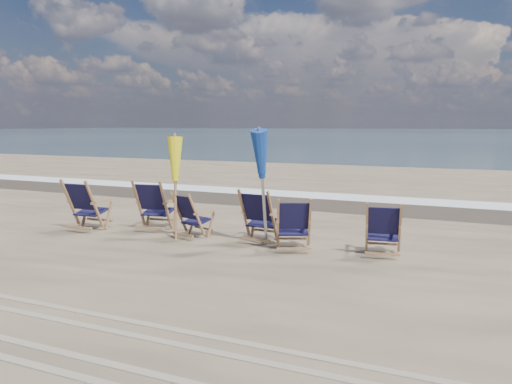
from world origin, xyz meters
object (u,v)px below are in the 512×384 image
(umbrella_blue, at_px, (263,157))
(beach_chair_1, at_px, (165,206))
(beach_chair_0, at_px, (94,206))
(beach_chair_2, at_px, (197,217))
(beach_chair_4, at_px, (310,225))
(umbrella_yellow, at_px, (175,165))
(beach_chair_3, at_px, (272,218))
(beach_chair_5, at_px, (400,231))

(umbrella_blue, bearing_deg, beach_chair_1, 170.63)
(beach_chair_0, distance_m, beach_chair_2, 2.26)
(beach_chair_4, relative_size, umbrella_yellow, 0.50)
(beach_chair_2, distance_m, beach_chair_3, 1.47)
(beach_chair_0, relative_size, beach_chair_1, 1.01)
(beach_chair_0, bearing_deg, beach_chair_4, -178.72)
(beach_chair_4, xyz_separation_m, umbrella_blue, (-0.85, -0.02, 1.14))
(beach_chair_1, relative_size, beach_chair_3, 1.06)
(beach_chair_4, bearing_deg, umbrella_yellow, -22.64)
(beach_chair_2, relative_size, umbrella_yellow, 0.47)
(umbrella_yellow, bearing_deg, beach_chair_0, -171.39)
(beach_chair_3, height_order, beach_chair_4, beach_chair_3)
(beach_chair_0, bearing_deg, beach_chair_3, -174.66)
(beach_chair_0, height_order, umbrella_blue, umbrella_blue)
(beach_chair_0, relative_size, beach_chair_5, 1.16)
(beach_chair_0, xyz_separation_m, beach_chair_5, (5.95, 0.46, -0.08))
(beach_chair_3, distance_m, beach_chair_5, 2.26)
(beach_chair_4, distance_m, umbrella_blue, 1.42)
(beach_chair_2, xyz_separation_m, beach_chair_4, (2.23, 0.01, 0.02))
(beach_chair_0, relative_size, umbrella_blue, 0.51)
(beach_chair_4, bearing_deg, beach_chair_5, 165.18)
(beach_chair_4, bearing_deg, umbrella_blue, -20.81)
(beach_chair_1, height_order, beach_chair_2, beach_chair_1)
(umbrella_yellow, bearing_deg, beach_chair_3, 6.26)
(beach_chair_2, xyz_separation_m, beach_chair_3, (1.45, 0.23, 0.05))
(beach_chair_0, relative_size, beach_chair_3, 1.07)
(beach_chair_2, distance_m, beach_chair_5, 3.71)
(beach_chair_2, distance_m, umbrella_yellow, 1.08)
(beach_chair_2, height_order, beach_chair_4, beach_chair_4)
(beach_chair_2, height_order, umbrella_yellow, umbrella_yellow)
(beach_chair_1, bearing_deg, umbrella_blue, 162.53)
(beach_chair_2, relative_size, umbrella_blue, 0.43)
(beach_chair_5, height_order, umbrella_yellow, umbrella_yellow)
(beach_chair_1, distance_m, umbrella_blue, 2.59)
(beach_chair_3, relative_size, umbrella_blue, 0.48)
(beach_chair_1, xyz_separation_m, beach_chair_3, (2.40, -0.14, -0.03))
(beach_chair_0, height_order, beach_chair_2, beach_chair_0)
(beach_chair_0, height_order, beach_chair_1, beach_chair_0)
(beach_chair_3, bearing_deg, beach_chair_0, 9.27)
(beach_chair_3, distance_m, beach_chair_4, 0.81)
(beach_chair_0, xyz_separation_m, beach_chair_3, (3.69, 0.48, -0.03))
(beach_chair_0, distance_m, beach_chair_5, 5.97)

